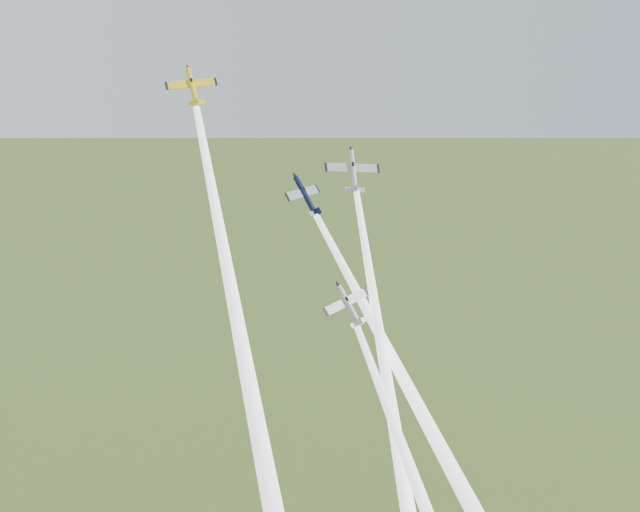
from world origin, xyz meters
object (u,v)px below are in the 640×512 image
Objects in this scene: plane_silver_right at (353,171)px; plane_navy at (305,196)px; plane_yellow at (192,86)px; plane_silver_low at (349,305)px.

plane_navy is at bearing -153.58° from plane_silver_right.
plane_navy is 0.92× the size of plane_silver_right.
plane_yellow is 22.97m from plane_navy.
plane_silver_low is (-1.38, -12.62, -13.15)m from plane_navy.
plane_yellow reaches higher than plane_silver_low.
plane_silver_right is 1.15× the size of plane_silver_low.
plane_yellow is 28.90m from plane_silver_right.
plane_navy is 1.06× the size of plane_silver_low.
plane_yellow reaches higher than plane_silver_right.
plane_yellow is 0.92× the size of plane_silver_low.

